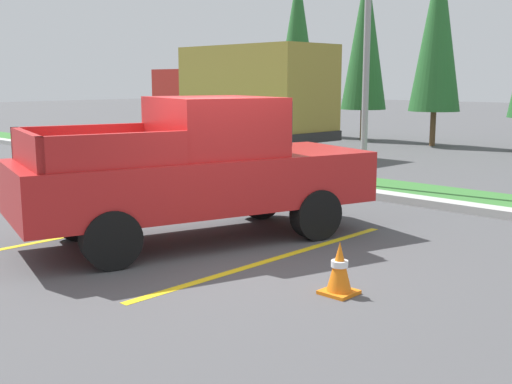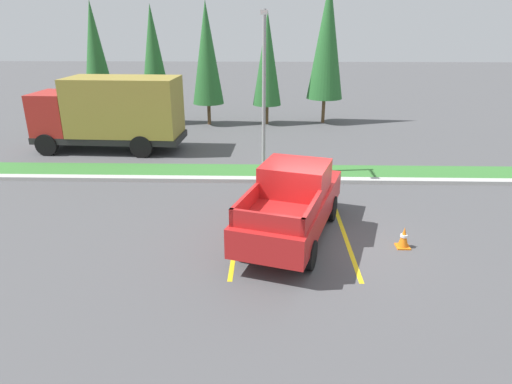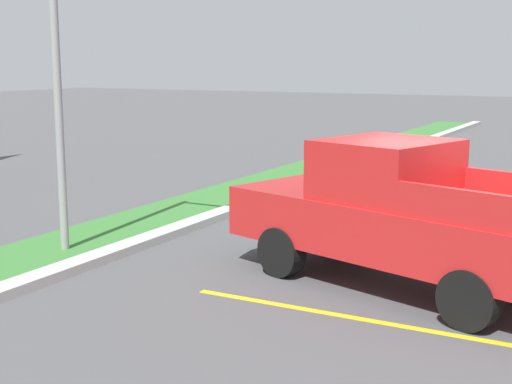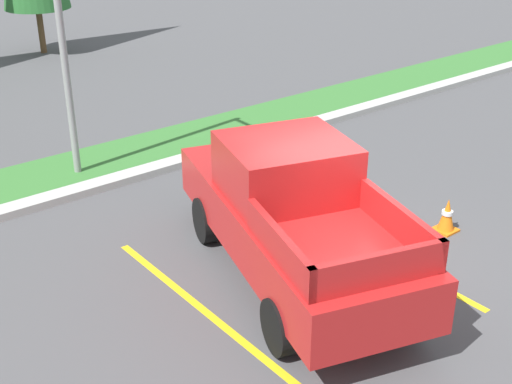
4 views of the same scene
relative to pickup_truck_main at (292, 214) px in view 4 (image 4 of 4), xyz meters
name	(u,v)px [view 4 (image 4 of 4)]	position (x,y,z in m)	size (l,w,h in m)	color
ground_plane	(342,269)	(0.74, -0.36, -1.04)	(120.00, 120.00, 0.00)	#4C4C4F
parking_line_near	(208,314)	(-1.57, -0.05, -1.04)	(0.12, 4.80, 0.01)	yellow
parking_line_far	(363,244)	(1.53, -0.05, -1.04)	(0.12, 4.80, 0.01)	yellow
curb_strip	(170,165)	(0.74, 4.64, -0.97)	(56.00, 0.40, 0.15)	#B2B2AD
grass_median	(143,151)	(0.74, 5.74, -1.01)	(56.00, 1.80, 0.06)	#387533
pickup_truck_main	(292,214)	(0.00, 0.00, 0.00)	(3.35, 5.54, 2.10)	black
traffic_cone	(447,216)	(2.99, -0.59, -0.75)	(0.36, 0.36, 0.60)	orange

